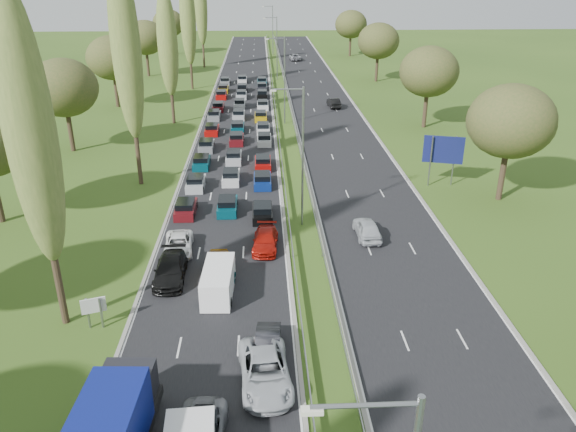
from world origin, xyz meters
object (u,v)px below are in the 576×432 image
object	(u,v)px
near_car_2	(179,244)
direction_sign	(443,152)
near_car_3	(170,270)
white_van_rear	(218,280)
info_sign	(94,309)

from	to	relation	value
near_car_2	direction_sign	world-z (taller)	direction_sign
near_car_2	direction_sign	distance (m)	28.64
near_car_2	near_car_3	xyz separation A→B (m)	(-0.03, -4.26, 0.12)
near_car_2	near_car_3	bearing A→B (deg)	-94.41
near_car_2	white_van_rear	bearing A→B (deg)	-64.50
near_car_3	info_sign	world-z (taller)	info_sign
info_sign	near_car_2	bearing A→B (deg)	69.04
near_car_3	direction_sign	xyz separation A→B (m)	(25.00, 17.99, 2.78)
near_car_3	near_car_2	bearing A→B (deg)	88.19
near_car_3	white_van_rear	distance (m)	4.09
near_car_2	direction_sign	xyz separation A→B (m)	(24.97, 13.73, 2.90)
near_car_2	info_sign	xyz separation A→B (m)	(-3.83, -9.99, 0.70)
near_car_2	white_van_rear	size ratio (longest dim) A/B	0.94
white_van_rear	info_sign	xyz separation A→B (m)	(-7.37, -3.74, 0.35)
white_van_rear	info_sign	size ratio (longest dim) A/B	2.37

